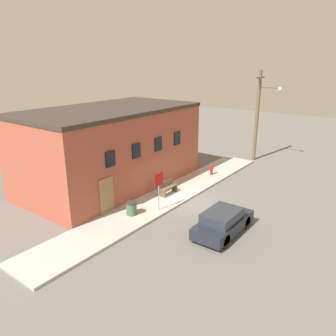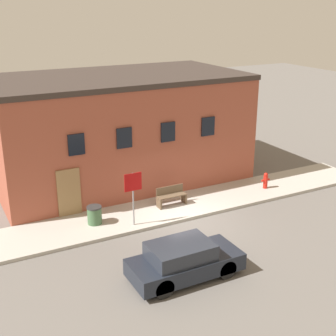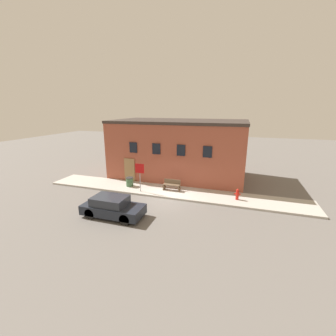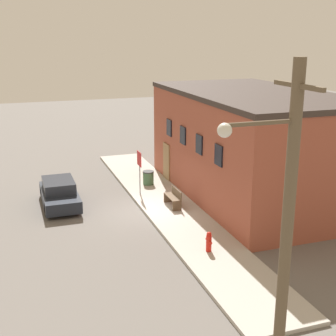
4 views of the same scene
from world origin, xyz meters
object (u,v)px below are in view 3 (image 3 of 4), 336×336
trash_bin (130,182)px  parked_car (112,207)px  stop_sign (140,172)px  bench (172,185)px  fire_hydrant (237,194)px

trash_bin → parked_car: parked_car is taller
stop_sign → bench: stop_sign is taller
fire_hydrant → trash_bin: (-8.66, 0.19, -0.02)m
bench → trash_bin: bearing=-177.3°
fire_hydrant → bench: bench is taller
stop_sign → parked_car: 4.23m
fire_hydrant → trash_bin: fire_hydrant is taller
fire_hydrant → bench: bearing=175.9°
fire_hydrant → stop_sign: stop_sign is taller
stop_sign → bench: size_ratio=1.68×
fire_hydrant → bench: (-5.01, 0.36, 0.03)m
stop_sign → bench: 2.76m
bench → parked_car: parked_car is taller
fire_hydrant → stop_sign: bearing=-174.7°
fire_hydrant → parked_car: bearing=-146.8°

